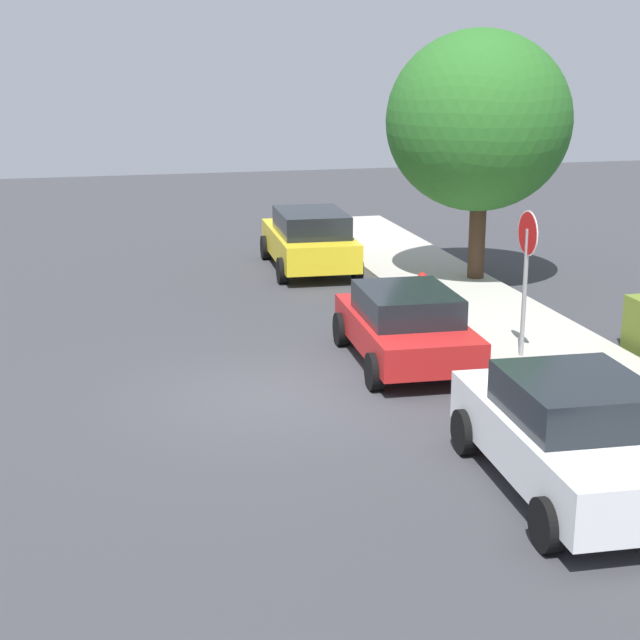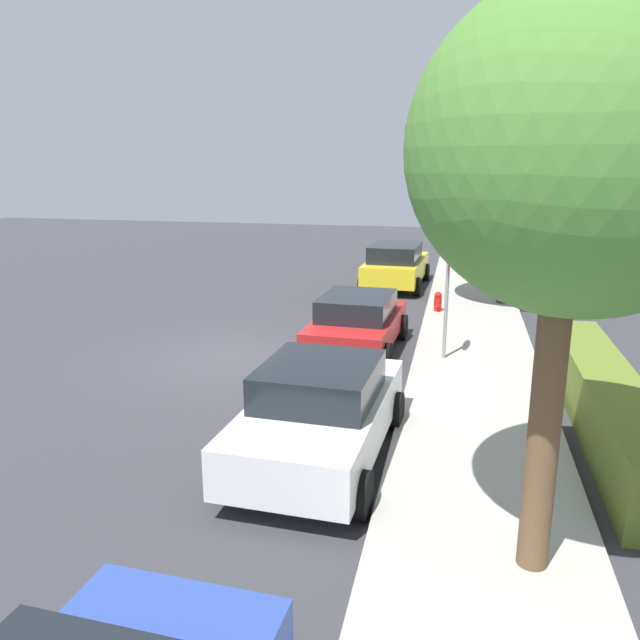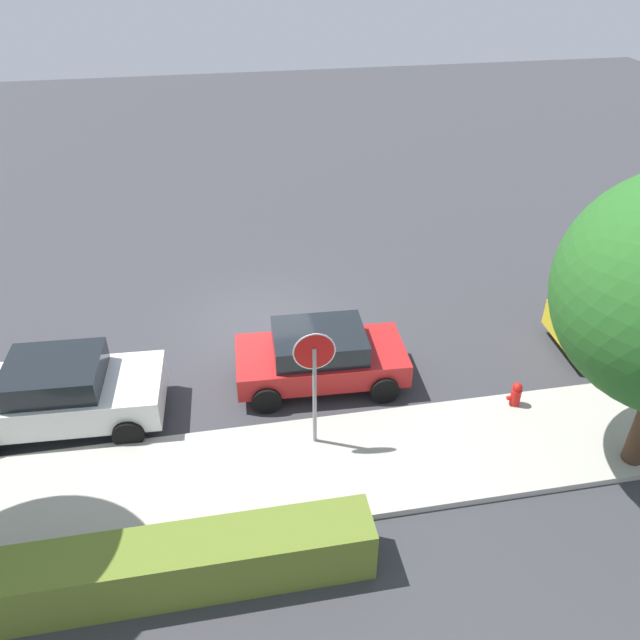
% 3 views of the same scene
% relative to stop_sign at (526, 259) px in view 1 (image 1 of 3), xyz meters
% --- Properties ---
extents(ground_plane, '(60.00, 60.00, 0.00)m').
position_rel_stop_sign_xyz_m(ground_plane, '(0.63, -4.79, -1.93)').
color(ground_plane, '#38383D').
extents(sidewalk_curb, '(32.00, 2.69, 0.14)m').
position_rel_stop_sign_xyz_m(sidewalk_curb, '(0.63, 0.68, -1.86)').
color(sidewalk_curb, '#B2ADA3').
rests_on(sidewalk_curb, ground_plane).
extents(stop_sign, '(0.80, 0.08, 2.79)m').
position_rel_stop_sign_xyz_m(stop_sign, '(0.00, 0.00, 0.00)').
color(stop_sign, gray).
rests_on(stop_sign, ground_plane).
extents(parked_car_red, '(3.90, 2.16, 1.37)m').
position_rel_stop_sign_xyz_m(parked_car_red, '(-0.48, -2.05, -1.21)').
color(parked_car_red, red).
rests_on(parked_car_red, ground_plane).
extents(parked_car_white, '(4.25, 2.24, 1.54)m').
position_rel_stop_sign_xyz_m(parked_car_white, '(5.08, -1.68, -1.15)').
color(parked_car_white, white).
rests_on(parked_car_white, ground_plane).
extents(parked_car_yellow, '(4.37, 2.23, 1.56)m').
position_rel_stop_sign_xyz_m(parked_car_yellow, '(-8.45, -1.97, -1.12)').
color(parked_car_yellow, yellow).
rests_on(parked_car_yellow, ground_plane).
extents(street_tree_mid_block, '(4.30, 4.30, 5.98)m').
position_rel_stop_sign_xyz_m(street_tree_mid_block, '(-5.98, 1.48, 1.95)').
color(street_tree_mid_block, '#422D1E').
rests_on(street_tree_mid_block, ground_plane).
extents(fire_hydrant, '(0.30, 0.22, 0.72)m').
position_rel_stop_sign_xyz_m(fire_hydrant, '(-4.47, -0.32, -1.57)').
color(fire_hydrant, red).
rests_on(fire_hydrant, ground_plane).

